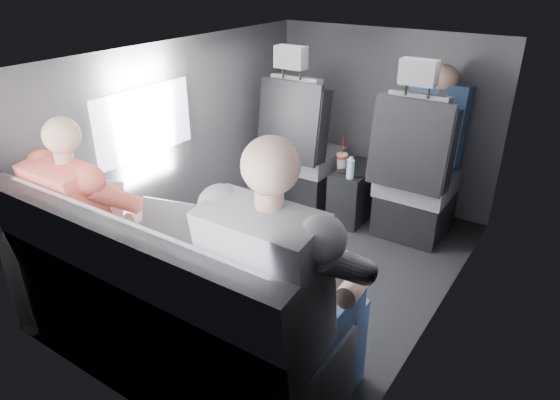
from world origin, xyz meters
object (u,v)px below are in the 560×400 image
Objects in this scene: laptop_silver at (193,234)px; laptop_black at (305,272)px; laptop_white at (112,207)px; front_seat_right at (414,184)px; rear_bench at (168,321)px; passenger_front_right at (437,127)px; water_bottle at (350,169)px; center_console at (355,193)px; passenger_rear_right at (287,291)px; soda_cup at (342,160)px; front_seat_left at (302,158)px; passenger_rear_left at (99,223)px.

laptop_silver is 0.60m from laptop_black.
laptop_silver is at bearing 1.47° from laptop_white.
rear_bench is (-0.45, -1.90, -0.09)m from front_seat_right.
laptop_silver is at bearing -105.12° from passenger_front_right.
rear_bench is 10.15× the size of water_bottle.
center_console is 0.76m from passenger_front_right.
passenger_rear_right reaches higher than front_seat_right.
soda_cup is 0.19m from water_bottle.
soda_cup is (-0.10, -0.06, 0.26)m from center_console.
front_seat_left reaches higher than rear_bench.
laptop_black is at bearing -58.35° from front_seat_left.
center_console is (0.45, 0.04, -0.20)m from front_seat_left.
laptop_black reaches higher than laptop_silver.
passenger_front_right is (0.58, 0.28, 0.28)m from soda_cup.
rear_bench is 0.62m from passenger_rear_left.
front_seat_right is 1.72× the size of passenger_front_right.
water_bottle is at bearing -17.45° from front_seat_left.
front_seat_right is 0.79× the size of rear_bench.
soda_cup is 1.75m from laptop_black.
laptop_silver is at bearing -87.96° from soda_cup.
passenger_front_right is (1.01, 2.06, 0.13)m from passenger_rear_left.
passenger_rear_right reaches higher than laptop_silver.
front_seat_left reaches higher than water_bottle.
passenger_rear_left is at bearing -92.67° from front_seat_left.
rear_bench is at bearing -170.86° from passenger_rear_right.
laptop_white is at bearing -178.22° from laptop_black.
center_console is at bearing 70.96° from laptop_white.
passenger_rear_right is at bearing -81.37° from laptop_black.
front_seat_left is 0.52m from water_bottle.
passenger_rear_left is at bearing -116.13° from passenger_front_right.
soda_cup is 0.34× the size of passenger_front_right.
laptop_black reaches higher than soda_cup.
rear_bench reaches higher than laptop_silver.
laptop_silver is 0.31× the size of passenger_rear_right.
rear_bench reaches higher than laptop_white.
front_seat_left is at bearing 103.93° from laptop_silver.
rear_bench is at bearing -87.04° from soda_cup.
laptop_white is 1.15m from laptop_black.
soda_cup is (-0.10, 1.88, 0.15)m from rear_bench.
laptop_silver is at bearing 16.74° from passenger_rear_left.
rear_bench is 1.23× the size of passenger_rear_right.
soda_cup is 1.92m from passenger_rear_right.
passenger_front_right is at bearing 74.88° from laptop_silver.
passenger_front_right is at bearing 63.87° from passenger_rear_left.
laptop_black is (0.56, -1.68, 0.44)m from center_console.
soda_cup is 1.73m from laptop_white.
front_seat_right reaches higher than laptop_silver.
water_bottle is (-0.41, -0.15, 0.07)m from front_seat_right.
laptop_white reaches higher than water_bottle.
rear_bench is at bearing -91.23° from water_bottle.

